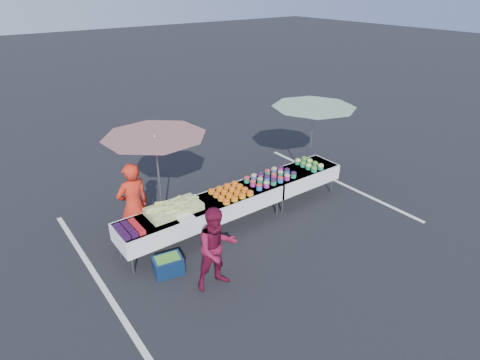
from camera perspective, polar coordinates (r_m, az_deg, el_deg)
ground at (r=8.93m, az=0.00°, el=-5.75°), size 80.00×80.00×0.00m
stripe_left at (r=7.82m, az=-19.70°, el=-12.92°), size 0.10×5.00×0.00m
stripe_right at (r=10.90m, az=13.63°, el=-0.20°), size 0.10×5.00×0.00m
table_left at (r=7.84m, az=-10.68°, el=-6.25°), size 1.86×0.81×0.75m
table_center at (r=8.63m, az=0.00°, el=-2.48°), size 1.86×0.81×0.75m
table_right at (r=9.69m, az=8.57°, el=0.64°), size 1.86×0.81×0.75m
berry_punnets at (r=7.47m, az=-15.48°, el=-6.77°), size 0.40×0.54×0.08m
corn_pile at (r=7.83m, az=-9.37°, el=-3.97°), size 1.16×0.57×0.26m
plastic_bags at (r=7.62m, az=-7.76°, el=-5.34°), size 0.30×0.25×0.05m
carrot_bowls at (r=8.39m, az=-1.33°, el=-1.70°), size 0.75×0.69×0.11m
potato_cups at (r=8.99m, az=4.35°, el=0.48°), size 1.14×0.58×0.16m
bean_baskets at (r=9.76m, az=9.80°, el=2.28°), size 0.36×0.68×0.15m
vendor at (r=8.02m, az=-14.89°, el=-3.47°), size 0.67×0.46×1.76m
customer at (r=6.79m, az=-3.28°, el=-9.71°), size 0.81×0.67×1.52m
umbrella_left at (r=8.03m, az=-11.94°, el=5.01°), size 2.56×2.56×2.10m
umbrella_right at (r=9.95m, az=10.37°, el=9.27°), size 2.19×2.19×2.08m
storage_bin at (r=7.49m, az=-10.20°, el=-11.82°), size 0.57×0.46×0.34m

